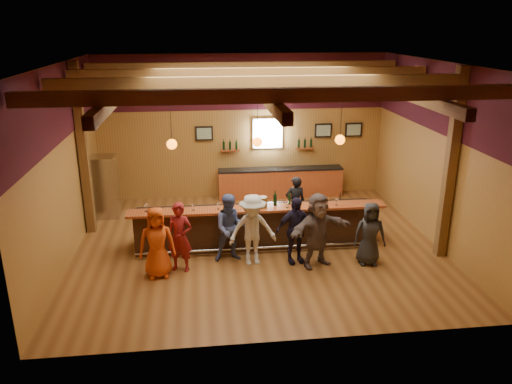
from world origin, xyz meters
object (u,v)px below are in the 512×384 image
Objects in this scene: bar_counter at (257,225)px; bartender at (295,203)px; customer_redvest at (180,237)px; customer_brown at (318,230)px; stainless_fridge at (105,187)px; ice_bucket at (262,202)px; customer_denim at (231,228)px; customer_navy at (295,230)px; bottle_a at (275,200)px; customer_white at (253,230)px; customer_dark at (370,234)px; customer_orange at (157,242)px; back_bar_cabinet at (280,182)px.

bar_counter is 1.42m from bartender.
bar_counter is 3.89× the size of customer_redvest.
customer_redvest is at bearing 154.86° from customer_brown.
stainless_fridge is 6.55m from customer_brown.
ice_bucket is at bearing -33.31° from stainless_fridge.
bartender is (1.86, 1.65, -0.07)m from customer_denim.
customer_navy reaches higher than bottle_a.
customer_navy is at bearing 131.86° from customer_brown.
customer_white is 0.92m from ice_bucket.
bartender is at bearing 52.13° from customer_redvest.
customer_brown is at bearing -15.99° from customer_white.
customer_denim is 3.22m from customer_dark.
bartender is at bearing 66.14° from customer_navy.
customer_denim reaches higher than bottle_a.
customer_orange is 2.75m from ice_bucket.
bar_counter is 3.57× the size of customer_brown.
customer_navy is (0.99, -0.03, -0.04)m from customer_white.
customer_white is at bearing -42.30° from stainless_fridge.
stainless_fridge reaches higher than customer_dark.
customer_redvest reaches higher than bar_counter.
customer_orange is 1.08× the size of bartender.
customer_redvest is at bearing 169.49° from customer_navy.
bar_counter is at bearing 71.36° from customer_white.
customer_denim reaches higher than customer_dark.
customer_orange is 3.08m from bottle_a.
customer_orange reaches higher than customer_redvest.
customer_navy is 1.07× the size of bartender.
back_bar_cabinet is 2.75m from bartender.
back_bar_cabinet is 6.15m from customer_orange.
customer_denim is (-0.72, -0.82, 0.30)m from bar_counter.
customer_brown is 4.51× the size of bottle_a.
customer_brown reaches higher than customer_redvest.
customer_dark is 2.58m from bartender.
bottle_a is at bearing 46.43° from customer_white.
stainless_fridge is 1.11× the size of customer_redvest.
bartender is at bearing 38.00° from customer_denim.
bottle_a reaches higher than back_bar_cabinet.
customer_navy is 1.13m from ice_bucket.
ice_bucket is at bearing 117.10° from customer_navy.
stainless_fridge is at bearing 131.19° from customer_navy.
bartender is (0.39, 1.94, -0.05)m from customer_navy.
stainless_fridge is 1.20× the size of customer_dark.
customer_white is 6.40× the size of ice_bucket.
stainless_fridge reaches higher than customer_redvest.
customer_denim is 0.93× the size of customer_brown.
back_bar_cabinet is at bearing 75.39° from customer_redvest.
bar_counter is 3.70× the size of customer_white.
customer_dark is 3.85× the size of bottle_a.
customer_orange is 3.15m from customer_navy.
customer_orange is at bearing -125.55° from back_bar_cabinet.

